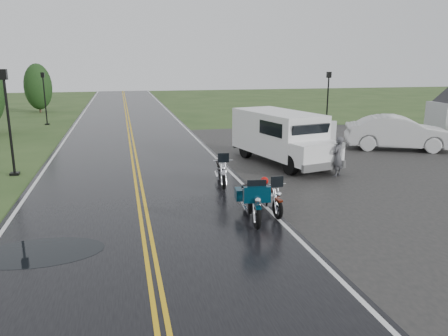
% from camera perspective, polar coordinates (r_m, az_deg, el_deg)
% --- Properties ---
extents(ground, '(120.00, 120.00, 0.00)m').
position_cam_1_polar(ground, '(12.78, -10.29, -7.12)').
color(ground, '#2D471E').
rests_on(ground, ground).
extents(road, '(8.00, 100.00, 0.04)m').
position_cam_1_polar(road, '(22.41, -11.75, 1.88)').
color(road, black).
rests_on(road, ground).
extents(parking_pad, '(14.00, 24.00, 0.03)m').
position_cam_1_polar(parking_pad, '(20.97, 20.36, 0.48)').
color(parking_pad, black).
rests_on(parking_pad, ground).
extents(motorcycle_red, '(0.89, 2.14, 1.24)m').
position_cam_1_polar(motorcycle_red, '(12.64, 7.05, -4.25)').
color(motorcycle_red, '#501609').
rests_on(motorcycle_red, ground).
extents(motorcycle_teal, '(1.10, 2.39, 1.36)m').
position_cam_1_polar(motorcycle_teal, '(11.82, 4.37, -5.15)').
color(motorcycle_teal, '#052A3B').
rests_on(motorcycle_teal, ground).
extents(motorcycle_silver, '(1.07, 2.27, 1.29)m').
position_cam_1_polar(motorcycle_silver, '(15.42, -0.04, -0.76)').
color(motorcycle_silver, '#9D9EA4').
rests_on(motorcycle_silver, ground).
extents(van_white, '(3.62, 6.40, 2.37)m').
position_cam_1_polar(van_white, '(17.71, 8.77, 2.76)').
color(van_white, white).
rests_on(van_white, ground).
extents(person_at_van, '(0.69, 0.67, 1.60)m').
position_cam_1_polar(person_at_van, '(17.93, 14.62, 1.35)').
color(person_at_van, '#46464A').
rests_on(person_at_van, ground).
extents(sedan_white, '(5.63, 3.85, 1.76)m').
position_cam_1_polar(sedan_white, '(24.56, 21.82, 4.24)').
color(sedan_white, silver).
rests_on(sedan_white, ground).
extents(lamp_post_near_left, '(0.37, 0.37, 4.28)m').
position_cam_1_polar(lamp_post_near_left, '(19.41, -26.28, 5.31)').
color(lamp_post_near_left, black).
rests_on(lamp_post_near_left, ground).
extents(lamp_post_far_left, '(0.33, 0.33, 3.82)m').
position_cam_1_polar(lamp_post_far_left, '(34.61, -22.36, 8.38)').
color(lamp_post_far_left, black).
rests_on(lamp_post_far_left, ground).
extents(lamp_post_far_right, '(0.34, 0.34, 3.94)m').
position_cam_1_polar(lamp_post_far_right, '(29.00, 13.36, 8.32)').
color(lamp_post_far_right, black).
rests_on(lamp_post_far_right, ground).
extents(tree_left_far, '(2.44, 2.44, 3.76)m').
position_cam_1_polar(tree_left_far, '(43.60, -23.06, 9.16)').
color(tree_left_far, '#1E3D19').
rests_on(tree_left_far, ground).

